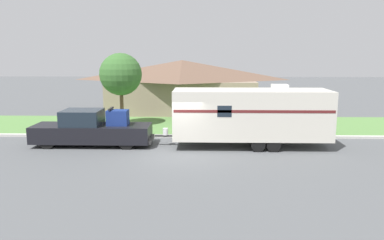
{
  "coord_description": "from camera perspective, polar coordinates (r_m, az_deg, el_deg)",
  "views": [
    {
      "loc": [
        1.18,
        -17.63,
        4.88
      ],
      "look_at": [
        0.67,
        1.71,
        1.4
      ],
      "focal_mm": 35.0,
      "sensor_mm": 36.0,
      "label": 1
    }
  ],
  "objects": [
    {
      "name": "house_across_street",
      "position": [
        31.43,
        -1.51,
        5.35
      ],
      "size": [
        12.75,
        6.63,
        4.29
      ],
      "color": "gray",
      "rests_on": "ground_plane"
    },
    {
      "name": "travel_trailer",
      "position": [
        19.76,
        8.96,
        0.92
      ],
      "size": [
        9.07,
        2.51,
        3.28
      ],
      "color": "black",
      "rests_on": "ground_plane"
    },
    {
      "name": "curb_strip",
      "position": [
        21.95,
        -1.6,
        -2.47
      ],
      "size": [
        80.0,
        0.3,
        0.14
      ],
      "color": "beige",
      "rests_on": "ground_plane"
    },
    {
      "name": "lawn_strip",
      "position": [
        25.53,
        -1.16,
        -0.79
      ],
      "size": [
        80.0,
        7.0,
        0.03
      ],
      "color": "#568442",
      "rests_on": "ground_plane"
    },
    {
      "name": "mailbox",
      "position": [
        23.95,
        20.03,
        0.41
      ],
      "size": [
        0.48,
        0.2,
        1.39
      ],
      "color": "brown",
      "rests_on": "ground_plane"
    },
    {
      "name": "ground_plane",
      "position": [
        18.33,
        -2.23,
        -5.25
      ],
      "size": [
        120.0,
        120.0,
        0.0
      ],
      "primitive_type": "plane",
      "color": "#515456"
    },
    {
      "name": "pickup_truck",
      "position": [
        20.6,
        -15.04,
        -1.42
      ],
      "size": [
        6.32,
        1.91,
        2.03
      ],
      "color": "black",
      "rests_on": "ground_plane"
    },
    {
      "name": "tree_in_yard",
      "position": [
        25.28,
        -10.8,
        6.83
      ],
      "size": [
        2.79,
        2.79,
        4.88
      ],
      "color": "brown",
      "rests_on": "ground_plane"
    }
  ]
}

